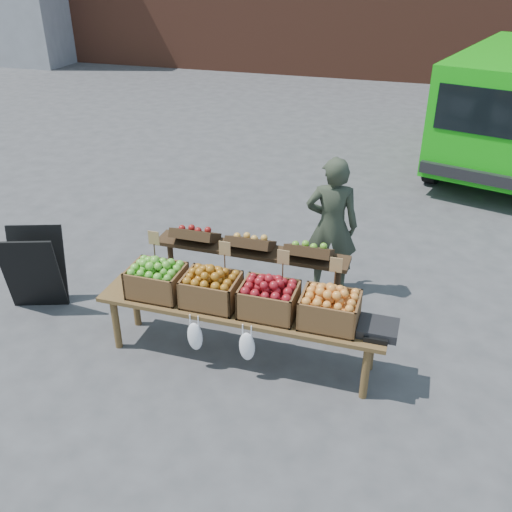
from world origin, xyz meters
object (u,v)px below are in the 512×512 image
(crate_russet_pears, at_px, (211,290))
(display_bench, at_px, (240,333))
(crate_red_apples, at_px, (269,300))
(crate_green_apples, at_px, (330,310))
(vendor, at_px, (332,226))
(chalkboard_sign, at_px, (35,269))
(crate_golden_apples, at_px, (157,281))
(back_table, at_px, (251,272))
(weighing_scale, at_px, (378,328))

(crate_russet_pears, bearing_deg, display_bench, 0.00)
(crate_red_apples, height_order, crate_green_apples, same)
(vendor, relative_size, chalkboard_sign, 1.77)
(crate_golden_apples, bearing_deg, crate_russet_pears, 0.00)
(crate_green_apples, bearing_deg, crate_red_apples, 180.00)
(display_bench, xyz_separation_m, crate_golden_apples, (-0.82, 0.00, 0.42))
(back_table, relative_size, crate_red_apples, 4.20)
(crate_golden_apples, xyz_separation_m, crate_red_apples, (1.10, 0.00, 0.00))
(crate_golden_apples, bearing_deg, vendor, 47.03)
(vendor, xyz_separation_m, crate_red_apples, (-0.28, -1.48, -0.08))
(display_bench, distance_m, crate_russet_pears, 0.51)
(crate_red_apples, xyz_separation_m, weighing_scale, (0.97, 0.00, -0.10))
(display_bench, xyz_separation_m, crate_red_apples, (0.28, 0.00, 0.42))
(crate_russet_pears, distance_m, crate_red_apples, 0.55)
(chalkboard_sign, distance_m, crate_green_apples, 3.23)
(chalkboard_sign, distance_m, crate_russet_pears, 2.14)
(vendor, height_order, crate_golden_apples, vendor)
(crate_russet_pears, xyz_separation_m, crate_red_apples, (0.55, 0.00, 0.00))
(vendor, height_order, display_bench, vendor)
(chalkboard_sign, distance_m, crate_golden_apples, 1.60)
(weighing_scale, bearing_deg, crate_green_apples, 180.00)
(vendor, bearing_deg, crate_golden_apples, 37.44)
(display_bench, bearing_deg, chalkboard_sign, 174.73)
(crate_russet_pears, bearing_deg, crate_red_apples, 0.00)
(crate_red_apples, height_order, weighing_scale, crate_red_apples)
(chalkboard_sign, relative_size, back_table, 0.43)
(chalkboard_sign, xyz_separation_m, display_bench, (2.39, -0.22, -0.16))
(chalkboard_sign, distance_m, back_table, 2.32)
(chalkboard_sign, height_order, crate_green_apples, chalkboard_sign)
(display_bench, bearing_deg, crate_golden_apples, 180.00)
(back_table, distance_m, display_bench, 0.77)
(display_bench, relative_size, weighing_scale, 7.94)
(display_bench, bearing_deg, vendor, 69.40)
(vendor, bearing_deg, crate_red_apples, 69.62)
(back_table, distance_m, weighing_scale, 1.55)
(chalkboard_sign, bearing_deg, vendor, 3.94)
(vendor, relative_size, crate_red_apples, 3.17)
(crate_russet_pears, bearing_deg, vendor, 60.71)
(crate_golden_apples, distance_m, crate_green_apples, 1.65)
(crate_russet_pears, bearing_deg, crate_golden_apples, 180.00)
(weighing_scale, bearing_deg, crate_red_apples, 180.00)
(back_table, bearing_deg, display_bench, -80.21)
(weighing_scale, bearing_deg, display_bench, 180.00)
(chalkboard_sign, relative_size, display_bench, 0.33)
(crate_russet_pears, xyz_separation_m, weighing_scale, (1.52, 0.00, -0.10))
(crate_green_apples, bearing_deg, display_bench, 180.00)
(crate_red_apples, relative_size, crate_green_apples, 1.00)
(crate_golden_apples, xyz_separation_m, crate_russet_pears, (0.55, 0.00, 0.00))
(crate_green_apples, bearing_deg, vendor, 100.20)
(vendor, xyz_separation_m, crate_green_apples, (0.27, -1.48, -0.08))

